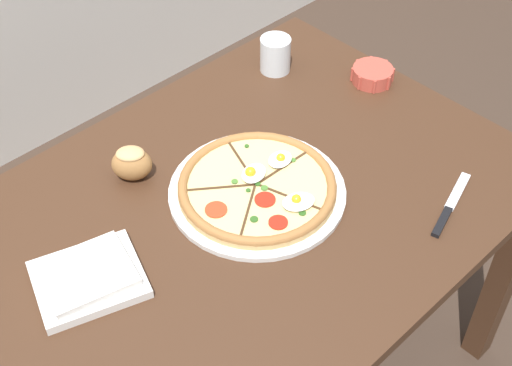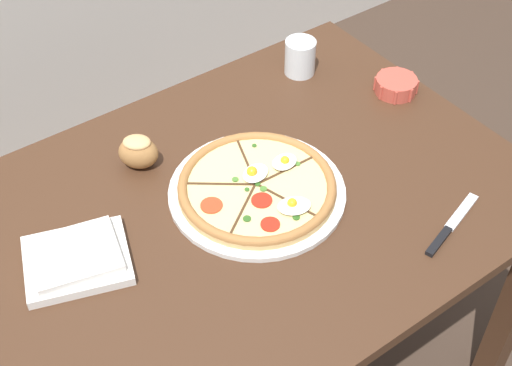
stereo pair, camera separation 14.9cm
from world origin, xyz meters
The scene contains 7 objects.
dining_table centered at (0.00, 0.00, 0.62)m, with size 1.26×0.86×0.72m.
pizza centered at (0.06, 0.00, 0.74)m, with size 0.38×0.38×0.05m.
ramekin_bowl centered at (0.55, 0.09, 0.74)m, with size 0.11×0.11×0.04m.
napkin_folded centered at (-0.33, 0.05, 0.74)m, with size 0.24×0.22×0.04m.
bread_piece_near centered at (-0.09, 0.22, 0.76)m, with size 0.11×0.11×0.08m.
knife_main centered at (0.33, -0.31, 0.72)m, with size 0.20×0.08×0.01m.
water_glass centered at (0.41, 0.29, 0.76)m, with size 0.08×0.08×0.09m.
Camera 1 is at (-0.67, -0.76, 1.79)m, focal length 50.00 mm.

